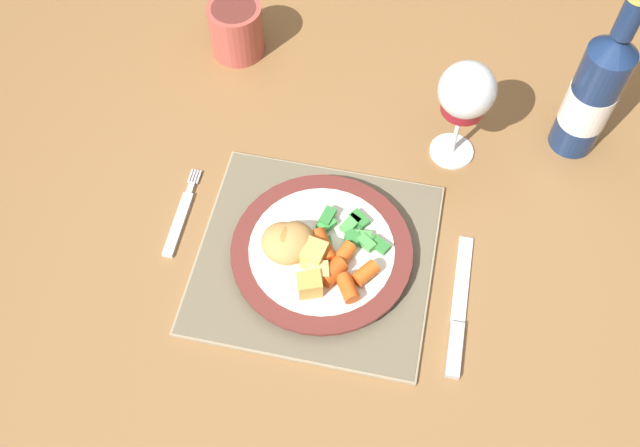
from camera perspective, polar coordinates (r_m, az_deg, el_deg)
The scene contains 13 objects.
ground_plane at distance 1.68m, azimuth -0.81°, elevation -8.93°, with size 6.00×6.00×0.00m, color brown.
dining_table at distance 1.10m, azimuth -1.22°, elevation 4.30°, with size 1.24×1.08×0.74m.
placemat at distance 0.92m, azimuth -0.39°, elevation -2.75°, with size 0.30×0.28×0.01m.
dinner_plate at distance 0.91m, azimuth 0.13°, elevation -2.31°, with size 0.23×0.23×0.02m.
breaded_croquettes at distance 0.88m, azimuth -2.55°, elevation -1.52°, with size 0.09×0.08×0.04m.
green_beans_pile at distance 0.90m, azimuth 2.47°, elevation -0.75°, with size 0.10×0.08×0.01m.
glazed_carrots at distance 0.88m, azimuth 1.50°, elevation -3.32°, with size 0.10×0.09×0.02m.
fork at distance 0.97m, azimuth -11.10°, elevation 0.45°, with size 0.02×0.14×0.01m.
table_knife at distance 0.90m, azimuth 10.99°, elevation -7.33°, with size 0.02×0.19×0.01m.
wine_glass at distance 0.94m, azimuth 11.62°, elevation 10.09°, with size 0.08×0.08×0.17m.
bottle at distance 1.01m, azimuth 21.06°, elevation 9.75°, with size 0.06×0.06×0.27m.
roast_potatoes at distance 0.87m, azimuth -0.51°, elevation -3.68°, with size 0.04×0.07×0.03m.
drinking_cup at distance 1.12m, azimuth -6.72°, elevation 15.26°, with size 0.08×0.08×0.08m.
Camera 1 is at (0.15, -0.62, 1.55)m, focal length 40.00 mm.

